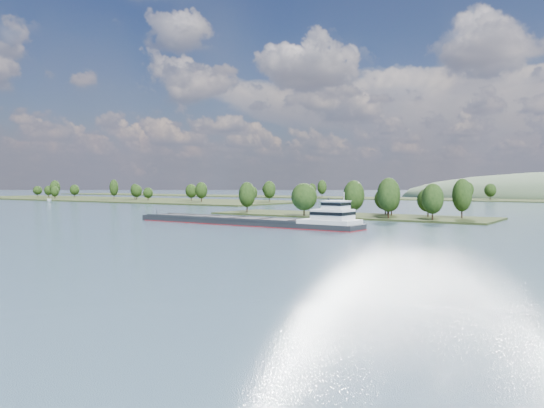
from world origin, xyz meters
The scene contains 6 objects.
ground centered at (0.00, 120.00, 0.00)m, with size 1800.00×1800.00×0.00m, color #34495A.
tree_island centered at (5.34, 178.18, 3.93)m, with size 100.00×32.89×14.08m.
left_bank centered at (-228.05, 260.11, 0.92)m, with size 300.00×80.00×15.49m.
back_shoreline centered at (8.96, 399.93, 0.71)m, with size 900.00×60.00×15.40m.
cargo_barge centered at (-3.17, 129.81, 1.26)m, with size 73.91×10.72×9.97m.
motorboat centered at (-218.36, 205.94, 1.27)m, with size 2.47×6.57×2.54m, color white.
Camera 1 is at (83.16, 11.29, 11.45)m, focal length 35.00 mm.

